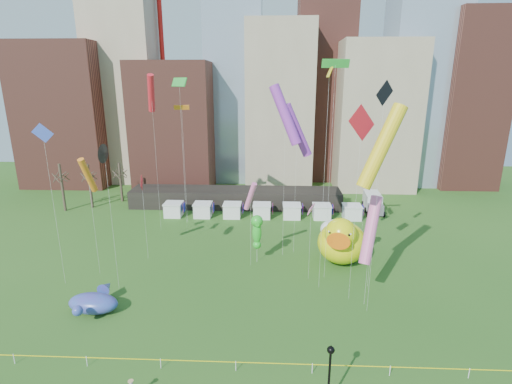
{
  "coord_description": "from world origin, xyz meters",
  "views": [
    {
      "loc": [
        2.71,
        -25.27,
        21.98
      ],
      "look_at": [
        1.17,
        9.59,
        12.0
      ],
      "focal_mm": 27.0,
      "sensor_mm": 36.0,
      "label": 1
    }
  ],
  "objects_px": {
    "big_duck": "(342,241)",
    "box_truck": "(373,202)",
    "small_duck": "(332,229)",
    "seahorse_green": "(257,229)",
    "lamppost": "(330,370)",
    "whale_inflatable": "(94,302)",
    "seahorse_purple": "(369,231)"
  },
  "relations": [
    {
      "from": "small_duck",
      "to": "lamppost",
      "type": "bearing_deg",
      "value": -109.7
    },
    {
      "from": "small_duck",
      "to": "box_truck",
      "type": "bearing_deg",
      "value": 44.6
    },
    {
      "from": "seahorse_green",
      "to": "lamppost",
      "type": "distance_m",
      "value": 23.16
    },
    {
      "from": "big_duck",
      "to": "seahorse_green",
      "type": "distance_m",
      "value": 10.69
    },
    {
      "from": "small_duck",
      "to": "box_truck",
      "type": "height_order",
      "value": "small_duck"
    },
    {
      "from": "seahorse_purple",
      "to": "box_truck",
      "type": "bearing_deg",
      "value": 70.76
    },
    {
      "from": "small_duck",
      "to": "seahorse_green",
      "type": "relative_size",
      "value": 0.73
    },
    {
      "from": "big_duck",
      "to": "box_truck",
      "type": "bearing_deg",
      "value": 83.18
    },
    {
      "from": "box_truck",
      "to": "small_duck",
      "type": "bearing_deg",
      "value": -120.32
    },
    {
      "from": "small_duck",
      "to": "whale_inflatable",
      "type": "relative_size",
      "value": 0.7
    },
    {
      "from": "big_duck",
      "to": "small_duck",
      "type": "xyz_separation_m",
      "value": [
        -0.03,
        7.65,
        -1.46
      ]
    },
    {
      "from": "whale_inflatable",
      "to": "box_truck",
      "type": "relative_size",
      "value": 0.9
    },
    {
      "from": "whale_inflatable",
      "to": "box_truck",
      "type": "distance_m",
      "value": 48.27
    },
    {
      "from": "seahorse_purple",
      "to": "box_truck",
      "type": "relative_size",
      "value": 0.57
    },
    {
      "from": "seahorse_purple",
      "to": "lamppost",
      "type": "relative_size",
      "value": 0.81
    },
    {
      "from": "seahorse_green",
      "to": "lamppost",
      "type": "xyz_separation_m",
      "value": [
        5.9,
        -22.36,
        -1.37
      ]
    },
    {
      "from": "big_duck",
      "to": "box_truck",
      "type": "distance_m",
      "value": 22.88
    },
    {
      "from": "seahorse_purple",
      "to": "lamppost",
      "type": "xyz_separation_m",
      "value": [
        -8.9,
        -26.5,
        0.32
      ]
    },
    {
      "from": "big_duck",
      "to": "seahorse_green",
      "type": "bearing_deg",
      "value": -161.17
    },
    {
      "from": "small_duck",
      "to": "whale_inflatable",
      "type": "distance_m",
      "value": 32.74
    },
    {
      "from": "big_duck",
      "to": "seahorse_purple",
      "type": "height_order",
      "value": "big_duck"
    },
    {
      "from": "small_duck",
      "to": "whale_inflatable",
      "type": "height_order",
      "value": "small_duck"
    },
    {
      "from": "seahorse_purple",
      "to": "whale_inflatable",
      "type": "xyz_separation_m",
      "value": [
        -30.49,
        -15.66,
        -1.77
      ]
    },
    {
      "from": "lamppost",
      "to": "box_truck",
      "type": "xyz_separation_m",
      "value": [
        13.75,
        43.72,
        -1.55
      ]
    },
    {
      "from": "seahorse_purple",
      "to": "box_truck",
      "type": "height_order",
      "value": "seahorse_purple"
    },
    {
      "from": "small_duck",
      "to": "seahorse_purple",
      "type": "xyz_separation_m",
      "value": [
        4.25,
        -3.92,
        1.27
      ]
    },
    {
      "from": "seahorse_green",
      "to": "whale_inflatable",
      "type": "bearing_deg",
      "value": -147.98
    },
    {
      "from": "small_duck",
      "to": "seahorse_green",
      "type": "xyz_separation_m",
      "value": [
        -10.55,
        -8.06,
        2.95
      ]
    },
    {
      "from": "whale_inflatable",
      "to": "small_duck",
      "type": "bearing_deg",
      "value": 41.86
    },
    {
      "from": "lamppost",
      "to": "seahorse_purple",
      "type": "bearing_deg",
      "value": 71.44
    },
    {
      "from": "seahorse_green",
      "to": "lamppost",
      "type": "height_order",
      "value": "seahorse_green"
    },
    {
      "from": "small_duck",
      "to": "seahorse_green",
      "type": "distance_m",
      "value": 13.6
    }
  ]
}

